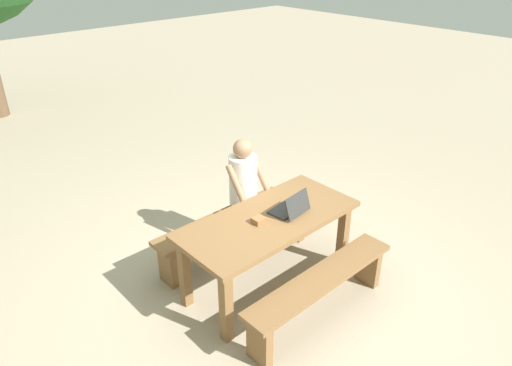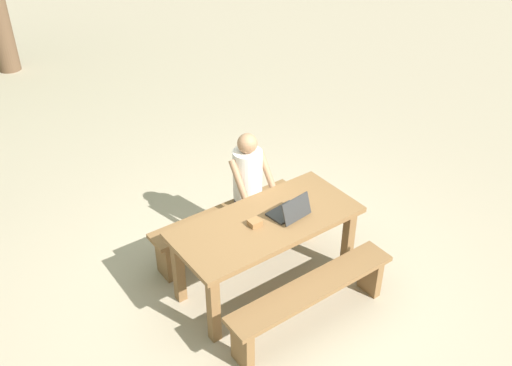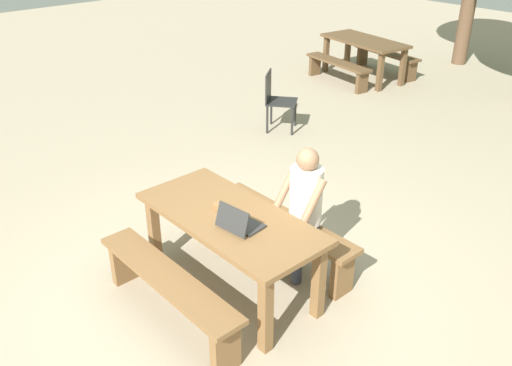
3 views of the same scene
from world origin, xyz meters
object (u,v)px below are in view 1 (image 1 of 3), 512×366
(laptop, at_px, (291,208))
(small_pouch, at_px, (259,220))
(person_seated, at_px, (245,186))
(picnic_table_front, at_px, (269,228))

(laptop, relative_size, small_pouch, 3.16)
(laptop, xyz_separation_m, person_seated, (0.05, 0.71, -0.07))
(small_pouch, distance_m, person_seated, 0.75)
(laptop, height_order, person_seated, person_seated)
(picnic_table_front, distance_m, small_pouch, 0.20)
(picnic_table_front, bearing_deg, laptop, -19.35)
(picnic_table_front, distance_m, person_seated, 0.70)
(person_seated, bearing_deg, picnic_table_front, -112.51)
(picnic_table_front, distance_m, laptop, 0.29)
(picnic_table_front, relative_size, laptop, 4.96)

